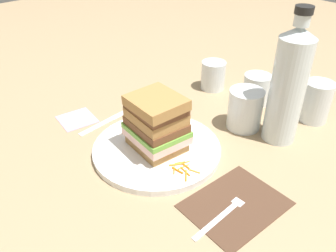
% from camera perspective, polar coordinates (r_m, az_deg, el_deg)
% --- Properties ---
extents(ground_plane, '(3.00, 3.00, 0.00)m').
position_cam_1_polar(ground_plane, '(0.76, -0.83, -3.66)').
color(ground_plane, '#9E8460').
extents(main_plate, '(0.27, 0.27, 0.01)m').
position_cam_1_polar(main_plate, '(0.74, -1.72, -3.88)').
color(main_plate, white).
rests_on(main_plate, ground_plane).
extents(sandwich, '(0.13, 0.11, 0.13)m').
position_cam_1_polar(sandwich, '(0.70, -1.82, 0.41)').
color(sandwich, '#A87A42').
rests_on(sandwich, main_plate).
extents(carrot_shred_0, '(0.02, 0.01, 0.00)m').
position_cam_1_polar(carrot_shred_0, '(0.80, -6.78, -0.24)').
color(carrot_shred_0, orange).
rests_on(carrot_shred_0, main_plate).
extents(carrot_shred_1, '(0.01, 0.03, 0.00)m').
position_cam_1_polar(carrot_shred_1, '(0.80, -6.48, -0.33)').
color(carrot_shred_1, orange).
rests_on(carrot_shred_1, main_plate).
extents(carrot_shred_2, '(0.01, 0.03, 0.00)m').
position_cam_1_polar(carrot_shred_2, '(0.79, -5.85, -0.72)').
color(carrot_shred_2, orange).
rests_on(carrot_shred_2, main_plate).
extents(carrot_shred_3, '(0.01, 0.03, 0.00)m').
position_cam_1_polar(carrot_shred_3, '(0.79, -5.06, -0.57)').
color(carrot_shred_3, orange).
rests_on(carrot_shred_3, main_plate).
extents(carrot_shred_4, '(0.02, 0.01, 0.00)m').
position_cam_1_polar(carrot_shred_4, '(0.80, -6.06, -0.07)').
color(carrot_shred_4, orange).
rests_on(carrot_shred_4, main_plate).
extents(carrot_shred_5, '(0.03, 0.01, 0.00)m').
position_cam_1_polar(carrot_shred_5, '(0.80, -5.49, -0.18)').
color(carrot_shred_5, orange).
rests_on(carrot_shred_5, main_plate).
extents(carrot_shred_6, '(0.01, 0.03, 0.00)m').
position_cam_1_polar(carrot_shred_6, '(0.81, -4.74, 0.09)').
color(carrot_shred_6, orange).
rests_on(carrot_shred_6, main_plate).
extents(carrot_shred_7, '(0.03, 0.01, 0.00)m').
position_cam_1_polar(carrot_shred_7, '(0.67, 2.84, -7.46)').
color(carrot_shred_7, orange).
rests_on(carrot_shred_7, main_plate).
extents(carrot_shred_8, '(0.01, 0.02, 0.00)m').
position_cam_1_polar(carrot_shred_8, '(0.69, 2.00, -6.09)').
color(carrot_shred_8, orange).
rests_on(carrot_shred_8, main_plate).
extents(carrot_shred_9, '(0.01, 0.02, 0.00)m').
position_cam_1_polar(carrot_shred_9, '(0.69, 2.58, -6.71)').
color(carrot_shred_9, orange).
rests_on(carrot_shred_9, main_plate).
extents(carrot_shred_10, '(0.01, 0.02, 0.00)m').
position_cam_1_polar(carrot_shred_10, '(0.70, 2.88, -6.01)').
color(carrot_shred_10, orange).
rests_on(carrot_shred_10, main_plate).
extents(carrot_shred_11, '(0.02, 0.02, 0.00)m').
position_cam_1_polar(carrot_shred_11, '(0.67, 2.97, -8.15)').
color(carrot_shred_11, orange).
rests_on(carrot_shred_11, main_plate).
extents(carrot_shred_12, '(0.02, 0.01, 0.00)m').
position_cam_1_polar(carrot_shred_12, '(0.68, 4.32, -7.40)').
color(carrot_shred_12, orange).
rests_on(carrot_shred_12, main_plate).
extents(carrot_shred_13, '(0.02, 0.03, 0.00)m').
position_cam_1_polar(carrot_shred_13, '(0.69, 1.30, -6.34)').
color(carrot_shred_13, orange).
rests_on(carrot_shred_13, main_plate).
extents(carrot_shred_14, '(0.03, 0.01, 0.00)m').
position_cam_1_polar(carrot_shred_14, '(0.68, 1.56, -7.30)').
color(carrot_shred_14, orange).
rests_on(carrot_shred_14, main_plate).
extents(carrot_shred_15, '(0.02, 0.00, 0.00)m').
position_cam_1_polar(carrot_shred_15, '(0.69, 2.93, -6.57)').
color(carrot_shred_15, orange).
rests_on(carrot_shred_15, main_plate).
extents(carrot_shred_16, '(0.02, 0.02, 0.00)m').
position_cam_1_polar(carrot_shred_16, '(0.68, 1.00, -7.30)').
color(carrot_shred_16, orange).
rests_on(carrot_shred_16, main_plate).
extents(napkin_dark, '(0.14, 0.18, 0.00)m').
position_cam_1_polar(napkin_dark, '(0.64, 11.01, -12.53)').
color(napkin_dark, '#4C3323').
rests_on(napkin_dark, ground_plane).
extents(fork, '(0.02, 0.17, 0.00)m').
position_cam_1_polar(fork, '(0.63, 9.79, -13.41)').
color(fork, silver).
rests_on(fork, napkin_dark).
extents(knife, '(0.04, 0.20, 0.00)m').
position_cam_1_polar(knife, '(0.86, -9.35, 1.18)').
color(knife, silver).
rests_on(knife, ground_plane).
extents(juice_glass, '(0.08, 0.08, 0.10)m').
position_cam_1_polar(juice_glass, '(0.82, 12.50, 2.40)').
color(juice_glass, white).
rests_on(juice_glass, ground_plane).
extents(water_bottle, '(0.07, 0.07, 0.29)m').
position_cam_1_polar(water_bottle, '(0.76, 19.17, 6.35)').
color(water_bottle, silver).
rests_on(water_bottle, ground_plane).
extents(empty_tumbler_0, '(0.07, 0.07, 0.08)m').
position_cam_1_polar(empty_tumbler_0, '(0.99, 7.43, 8.26)').
color(empty_tumbler_0, silver).
rests_on(empty_tumbler_0, ground_plane).
extents(empty_tumbler_1, '(0.07, 0.07, 0.08)m').
position_cam_1_polar(empty_tumbler_1, '(0.94, 14.32, 5.90)').
color(empty_tumbler_1, silver).
rests_on(empty_tumbler_1, ground_plane).
extents(empty_tumbler_2, '(0.07, 0.07, 0.10)m').
position_cam_1_polar(empty_tumbler_2, '(0.90, 23.17, 3.71)').
color(empty_tumbler_2, silver).
rests_on(empty_tumbler_2, ground_plane).
extents(napkin_pink, '(0.09, 0.09, 0.00)m').
position_cam_1_polar(napkin_pink, '(0.88, -14.73, 1.12)').
color(napkin_pink, pink).
rests_on(napkin_pink, ground_plane).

